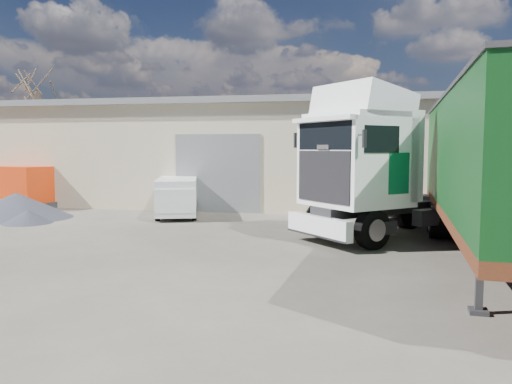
% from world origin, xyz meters
% --- Properties ---
extents(ground, '(120.00, 120.00, 0.00)m').
position_xyz_m(ground, '(0.00, 0.00, 0.00)').
color(ground, black).
rests_on(ground, ground).
extents(warehouse, '(30.60, 12.60, 5.42)m').
position_xyz_m(warehouse, '(-6.00, 16.00, 2.66)').
color(warehouse, beige).
rests_on(warehouse, ground).
extents(bare_tree, '(4.00, 4.00, 9.60)m').
position_xyz_m(bare_tree, '(-18.00, 20.00, 7.92)').
color(bare_tree, '#382B21').
rests_on(bare_tree, ground).
extents(tractor_unit, '(7.23, 6.87, 4.93)m').
position_xyz_m(tractor_unit, '(4.93, 4.39, 2.07)').
color(tractor_unit, black).
rests_on(tractor_unit, ground).
extents(box_trailer, '(3.83, 13.14, 4.31)m').
position_xyz_m(box_trailer, '(7.71, 1.24, 2.63)').
color(box_trailer, '#2D2D30').
rests_on(box_trailer, ground).
extents(panel_van, '(2.77, 4.33, 1.64)m').
position_xyz_m(panel_van, '(-3.30, 8.16, 0.85)').
color(panel_van, black).
rests_on(panel_van, ground).
extents(orange_skip, '(3.75, 2.91, 2.07)m').
position_xyz_m(orange_skip, '(-12.01, 9.80, 0.90)').
color(orange_skip, '#2D2D30').
rests_on(orange_skip, ground).
extents(gravel_heap, '(6.14, 6.14, 1.06)m').
position_xyz_m(gravel_heap, '(-10.09, 6.71, 0.49)').
color(gravel_heap, '#1F222A').
rests_on(gravel_heap, ground).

